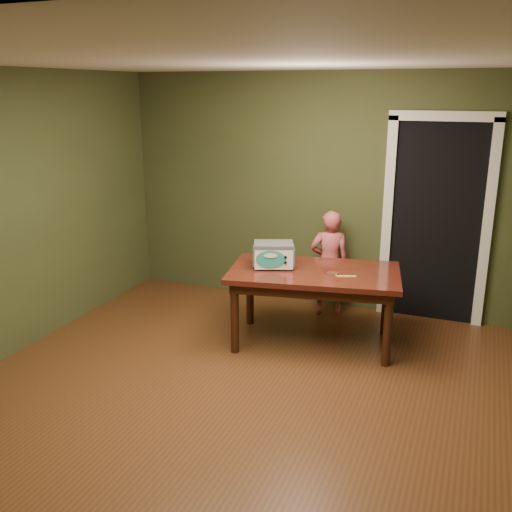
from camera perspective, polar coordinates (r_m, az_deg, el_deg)
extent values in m
plane|color=#583019|center=(4.66, -3.14, -14.75)|extent=(5.00, 5.00, 0.00)
cube|color=#404625|center=(6.44, 6.11, 6.38)|extent=(4.50, 0.02, 2.60)
cube|color=white|center=(4.00, -3.75, 19.08)|extent=(4.50, 5.00, 0.02)
cube|color=black|center=(6.56, 17.77, 3.65)|extent=(0.90, 0.60, 2.10)
cube|color=black|center=(6.26, 17.53, 3.07)|extent=(0.90, 0.02, 2.10)
cube|color=white|center=(6.29, 12.99, 3.50)|extent=(0.10, 0.06, 2.20)
cube|color=white|center=(6.23, 22.10, 2.57)|extent=(0.10, 0.06, 2.20)
cube|color=white|center=(6.10, 18.43, 13.14)|extent=(1.10, 0.06, 0.10)
cube|color=#3D160D|center=(5.46, 5.84, -1.68)|extent=(1.74, 1.18, 0.05)
cube|color=black|center=(5.48, 5.82, -2.42)|extent=(1.60, 1.04, 0.10)
cylinder|color=black|center=(5.37, -2.14, -6.18)|extent=(0.08, 0.08, 0.70)
cylinder|color=black|center=(6.01, -0.60, -3.67)|extent=(0.08, 0.08, 0.70)
cylinder|color=black|center=(5.25, 13.02, -7.17)|extent=(0.08, 0.08, 0.70)
cylinder|color=black|center=(5.90, 12.87, -4.48)|extent=(0.08, 0.08, 0.70)
cylinder|color=#4C4F54|center=(5.42, 0.19, -1.36)|extent=(0.02, 0.02, 0.02)
cylinder|color=#4C4F54|center=(5.61, 0.20, -0.74)|extent=(0.02, 0.02, 0.02)
cylinder|color=#4C4F54|center=(5.43, 3.38, -1.36)|extent=(0.02, 0.02, 0.02)
cylinder|color=#4C4F54|center=(5.62, 3.28, -0.74)|extent=(0.02, 0.02, 0.02)
cube|color=white|center=(5.48, 1.77, 0.06)|extent=(0.43, 0.38, 0.21)
cube|color=#4C4F54|center=(5.45, 1.78, 1.17)|extent=(0.44, 0.38, 0.03)
cube|color=#4C4F54|center=(5.48, -0.22, 0.06)|extent=(0.10, 0.22, 0.16)
cube|color=#4C4F54|center=(5.49, 3.76, 0.06)|extent=(0.10, 0.22, 0.16)
ellipsoid|color=teal|center=(5.35, 1.47, -0.34)|extent=(0.26, 0.11, 0.17)
cylinder|color=black|center=(5.35, 2.98, -0.12)|extent=(0.03, 0.02, 0.02)
cylinder|color=black|center=(5.37, 2.97, -0.66)|extent=(0.02, 0.02, 0.02)
cylinder|color=silver|center=(5.34, 7.70, -1.76)|extent=(0.10, 0.10, 0.02)
cylinder|color=#462C17|center=(5.34, 7.70, -1.69)|extent=(0.09, 0.09, 0.01)
cube|color=#EBCA66|center=(5.30, 9.02, -2.02)|extent=(0.18, 0.08, 0.01)
imported|color=#C55156|center=(6.26, 7.33, -0.70)|extent=(0.49, 0.41, 1.17)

